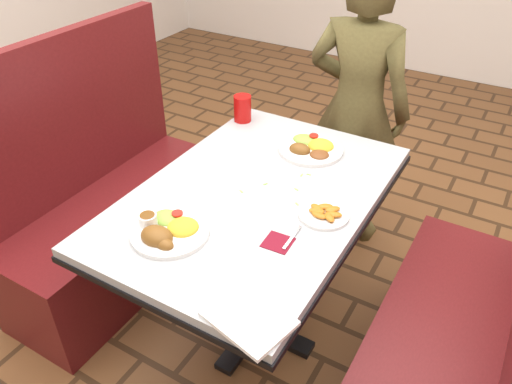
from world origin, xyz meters
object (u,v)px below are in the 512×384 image
(near_dinner_plate, at_px, (167,227))
(red_tumbler, at_px, (243,108))
(booth_bench_right, at_px, (452,357))
(plantain_plate, at_px, (324,213))
(far_dinner_plate, at_px, (312,145))
(dining_table, at_px, (256,213))
(booth_bench_left, at_px, (114,216))
(diner_person, at_px, (357,109))

(near_dinner_plate, bearing_deg, red_tumbler, 105.17)
(booth_bench_right, height_order, plantain_plate, booth_bench_right)
(far_dinner_plate, relative_size, plantain_plate, 1.51)
(far_dinner_plate, height_order, plantain_plate, far_dinner_plate)
(dining_table, xyz_separation_m, near_dinner_plate, (-0.13, -0.36, 0.12))
(booth_bench_right, xyz_separation_m, near_dinner_plate, (-0.92, -0.36, 0.45))
(booth_bench_right, distance_m, near_dinner_plate, 1.09)
(booth_bench_left, distance_m, near_dinner_plate, 0.88)
(dining_table, relative_size, far_dinner_plate, 4.53)
(booth_bench_right, xyz_separation_m, diner_person, (-0.75, 0.89, 0.40))
(dining_table, distance_m, near_dinner_plate, 0.40)
(far_dinner_plate, distance_m, red_tumbler, 0.41)
(red_tumbler, bearing_deg, far_dinner_plate, -13.13)
(booth_bench_right, bearing_deg, red_tumbler, 157.65)
(booth_bench_right, relative_size, red_tumbler, 9.94)
(diner_person, bearing_deg, booth_bench_right, 130.52)
(diner_person, xyz_separation_m, red_tumbler, (-0.40, -0.42, 0.08))
(booth_bench_left, bearing_deg, near_dinner_plate, -27.84)
(dining_table, xyz_separation_m, far_dinner_plate, (0.05, 0.38, 0.12))
(plantain_plate, relative_size, red_tumbler, 1.46)
(far_dinner_plate, bearing_deg, plantain_plate, -59.32)
(red_tumbler, bearing_deg, near_dinner_plate, -74.83)
(booth_bench_left, xyz_separation_m, diner_person, (0.85, 0.89, 0.40))
(dining_table, relative_size, booth_bench_left, 1.01)
(booth_bench_right, distance_m, plantain_plate, 0.68)
(near_dinner_plate, height_order, plantain_plate, near_dinner_plate)
(diner_person, distance_m, near_dinner_plate, 1.26)
(far_dinner_plate, distance_m, plantain_plate, 0.45)
(near_dinner_plate, distance_m, plantain_plate, 0.53)
(dining_table, xyz_separation_m, plantain_plate, (0.27, -0.00, 0.11))
(dining_table, relative_size, booth_bench_right, 1.01)
(booth_bench_left, relative_size, far_dinner_plate, 4.49)
(booth_bench_left, height_order, near_dinner_plate, booth_bench_left)
(booth_bench_left, height_order, plantain_plate, booth_bench_left)
(dining_table, height_order, red_tumbler, red_tumbler)
(diner_person, bearing_deg, booth_bench_left, 47.11)
(near_dinner_plate, bearing_deg, booth_bench_right, 21.05)
(booth_bench_left, relative_size, diner_person, 0.82)
(dining_table, bearing_deg, booth_bench_right, 0.00)
(far_dinner_plate, bearing_deg, booth_bench_left, -155.76)
(near_dinner_plate, xyz_separation_m, red_tumbler, (-0.22, 0.83, 0.03))
(diner_person, bearing_deg, plantain_plate, 104.53)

